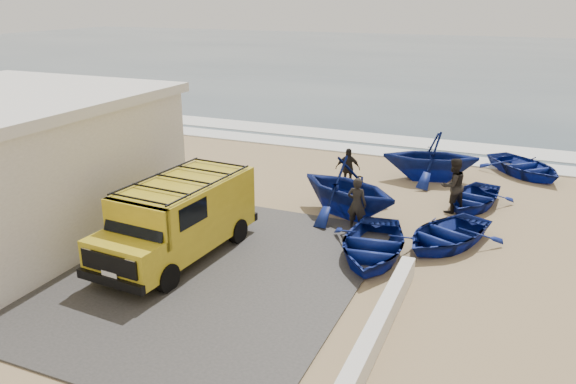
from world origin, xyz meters
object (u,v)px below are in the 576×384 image
(parapet, at_px, (380,324))
(boat_near_right, at_px, (446,234))
(fisherman_back, at_px, (348,169))
(boat_far_right, at_px, (525,166))
(fisherman_front, at_px, (357,204))
(boat_mid_right, at_px, (473,197))
(fisherman_middle, at_px, (453,185))
(boat_far_left, at_px, (431,156))
(boat_near_left, at_px, (372,245))
(van, at_px, (180,216))
(boat_mid_left, at_px, (348,187))

(parapet, bearing_deg, boat_near_right, 83.29)
(fisherman_back, bearing_deg, boat_near_right, -58.71)
(boat_far_right, xyz_separation_m, fisherman_front, (-4.79, -8.31, 0.48))
(boat_mid_right, distance_m, fisherman_back, 4.70)
(fisherman_middle, bearing_deg, boat_far_left, -115.34)
(boat_mid_right, bearing_deg, fisherman_back, -168.87)
(boat_near_right, bearing_deg, boat_far_left, 128.58)
(boat_far_right, bearing_deg, boat_mid_right, -150.87)
(boat_far_right, height_order, fisherman_front, fisherman_front)
(boat_mid_right, height_order, fisherman_back, fisherman_back)
(boat_mid_right, height_order, fisherman_front, fisherman_front)
(boat_near_left, height_order, boat_mid_right, boat_near_left)
(parapet, relative_size, boat_far_right, 1.62)
(van, distance_m, fisherman_front, 5.57)
(fisherman_back, bearing_deg, boat_far_right, 19.20)
(boat_far_left, relative_size, fisherman_front, 2.17)
(boat_mid_left, bearing_deg, parapet, -133.51)
(boat_near_right, distance_m, boat_mid_right, 3.74)
(boat_near_right, bearing_deg, fisherman_back, 162.53)
(fisherman_middle, bearing_deg, van, -1.76)
(boat_near_left, bearing_deg, boat_far_left, 80.87)
(boat_far_left, distance_m, fisherman_front, 6.29)
(van, bearing_deg, fisherman_back, 75.39)
(parapet, height_order, fisherman_back, fisherman_back)
(boat_mid_left, bearing_deg, boat_mid_right, -33.33)
(parapet, bearing_deg, boat_mid_left, 113.29)
(boat_near_left, bearing_deg, van, -165.18)
(van, height_order, fisherman_front, van)
(boat_far_left, distance_m, fisherman_back, 3.63)
(boat_far_left, xyz_separation_m, fisherman_back, (-2.73, -2.39, -0.19))
(boat_mid_right, relative_size, fisherman_front, 1.88)
(boat_far_right, xyz_separation_m, fisherman_back, (-6.27, -4.54, 0.42))
(van, distance_m, boat_far_left, 11.29)
(boat_mid_right, relative_size, boat_far_left, 0.86)
(boat_mid_right, distance_m, fisherman_middle, 1.21)
(fisherman_middle, bearing_deg, parapet, 40.58)
(parapet, bearing_deg, fisherman_front, 111.69)
(van, bearing_deg, boat_near_right, 32.49)
(van, height_order, boat_far_left, van)
(fisherman_front, bearing_deg, boat_near_right, -179.05)
(van, distance_m, boat_far_right, 15.02)
(boat_mid_right, height_order, boat_far_right, boat_far_right)
(boat_mid_left, xyz_separation_m, boat_far_left, (1.90, 5.08, -0.03))
(boat_mid_right, xyz_separation_m, boat_far_left, (-1.94, 2.54, 0.65))
(boat_near_right, distance_m, fisherman_back, 5.80)
(boat_near_left, distance_m, boat_near_right, 2.47)
(parapet, height_order, boat_mid_left, boat_mid_left)
(parapet, height_order, fisherman_front, fisherman_front)
(boat_far_right, distance_m, fisherman_back, 7.75)
(fisherman_back, bearing_deg, fisherman_middle, -30.24)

